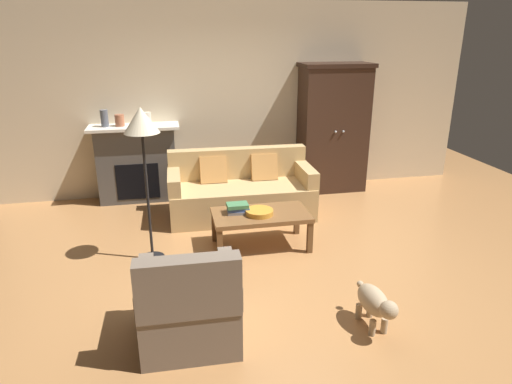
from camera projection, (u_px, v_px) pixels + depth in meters
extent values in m
plane|color=#B27A47|center=(279.00, 262.00, 4.92)|extent=(9.60, 9.60, 0.00)
cube|color=beige|center=(239.00, 100.00, 6.80)|extent=(7.20, 0.10, 2.80)
cube|color=#4C4947|center=(137.00, 165.00, 6.57)|extent=(1.10, 0.36, 1.08)
cube|color=black|center=(138.00, 182.00, 6.47)|extent=(0.60, 0.01, 0.52)
cube|color=white|center=(134.00, 127.00, 6.36)|extent=(1.26, 0.48, 0.04)
cube|color=#382319|center=(333.00, 130.00, 6.92)|extent=(1.00, 0.52, 1.88)
cube|color=#2F1E15|center=(336.00, 65.00, 6.59)|extent=(1.06, 0.55, 0.06)
sphere|color=#ADAFB5|center=(336.00, 132.00, 6.64)|extent=(0.04, 0.04, 0.04)
sphere|color=#ADAFB5|center=(343.00, 132.00, 6.66)|extent=(0.04, 0.04, 0.04)
cube|color=tan|center=(241.00, 200.00, 6.10)|extent=(1.92, 0.88, 0.44)
cube|color=tan|center=(237.00, 163.00, 6.27)|extent=(1.90, 0.22, 0.42)
cube|color=tan|center=(174.00, 181.00, 5.84)|extent=(0.18, 0.80, 0.22)
cube|color=tan|center=(305.00, 173.00, 6.14)|extent=(0.18, 0.80, 0.22)
cube|color=tan|center=(213.00, 170.00, 6.10)|extent=(0.36, 0.19, 0.37)
cube|color=tan|center=(264.00, 167.00, 6.22)|extent=(0.36, 0.19, 0.37)
cube|color=brown|center=(261.00, 215.00, 5.16)|extent=(1.10, 0.60, 0.05)
cube|color=brown|center=(220.00, 245.00, 4.90)|extent=(0.06, 0.06, 0.37)
cube|color=brown|center=(310.00, 237.00, 5.09)|extent=(0.06, 0.06, 0.37)
cube|color=brown|center=(214.00, 226.00, 5.38)|extent=(0.06, 0.06, 0.37)
cube|color=brown|center=(297.00, 220.00, 5.57)|extent=(0.06, 0.06, 0.37)
cylinder|color=orange|center=(259.00, 212.00, 5.10)|extent=(0.32, 0.32, 0.06)
cube|color=gray|center=(238.00, 211.00, 5.15)|extent=(0.25, 0.19, 0.03)
cube|color=#38569E|center=(238.00, 208.00, 5.15)|extent=(0.25, 0.19, 0.04)
cube|color=#427A4C|center=(237.00, 205.00, 5.12)|extent=(0.24, 0.17, 0.04)
cylinder|color=#565B66|center=(104.00, 118.00, 6.25)|extent=(0.10, 0.10, 0.23)
cylinder|color=#A86042|center=(120.00, 120.00, 6.30)|extent=(0.13, 0.13, 0.16)
cylinder|color=beige|center=(146.00, 119.00, 6.36)|extent=(0.14, 0.14, 0.18)
cube|color=#756656|center=(190.00, 314.00, 3.67)|extent=(0.78, 0.78, 0.42)
cube|color=#756656|center=(189.00, 287.00, 3.23)|extent=(0.76, 0.18, 0.46)
cube|color=#756656|center=(229.00, 277.00, 3.62)|extent=(0.14, 0.70, 0.20)
cube|color=#756656|center=(145.00, 285.00, 3.51)|extent=(0.14, 0.70, 0.20)
cylinder|color=black|center=(153.00, 258.00, 5.00)|extent=(0.26, 0.26, 0.02)
cylinder|color=black|center=(148.00, 198.00, 4.76)|extent=(0.03, 0.03, 1.44)
cone|color=beige|center=(141.00, 120.00, 4.48)|extent=(0.36, 0.36, 0.26)
ellipsoid|color=tan|center=(373.00, 300.00, 3.79)|extent=(0.23, 0.41, 0.22)
sphere|color=tan|center=(389.00, 310.00, 3.55)|extent=(0.15, 0.15, 0.15)
cylinder|color=tan|center=(384.00, 325.00, 3.76)|extent=(0.06, 0.06, 0.14)
cylinder|color=tan|center=(372.00, 328.00, 3.73)|extent=(0.06, 0.06, 0.14)
cylinder|color=tan|center=(370.00, 309.00, 3.97)|extent=(0.06, 0.06, 0.14)
cylinder|color=tan|center=(359.00, 311.00, 3.95)|extent=(0.06, 0.06, 0.14)
sphere|color=tan|center=(360.00, 284.00, 3.99)|extent=(0.06, 0.06, 0.06)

